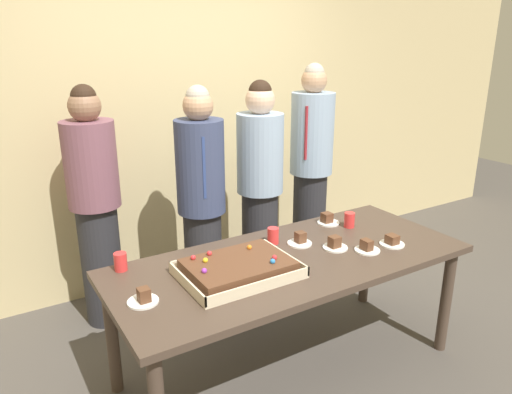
# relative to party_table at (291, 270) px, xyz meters

# --- Properties ---
(ground_plane) EXTENTS (12.00, 12.00, 0.00)m
(ground_plane) POSITION_rel_party_table_xyz_m (0.00, 0.00, -0.67)
(ground_plane) COLOR #4C4742
(interior_back_panel) EXTENTS (8.00, 0.12, 3.00)m
(interior_back_panel) POSITION_rel_party_table_xyz_m (0.00, 1.60, 0.83)
(interior_back_panel) COLOR #CCB784
(interior_back_panel) RESTS_ON ground_plane
(party_table) EXTENTS (2.09, 0.88, 0.75)m
(party_table) POSITION_rel_party_table_xyz_m (0.00, 0.00, 0.00)
(party_table) COLOR #47382D
(party_table) RESTS_ON ground_plane
(sheet_cake) EXTENTS (0.60, 0.45, 0.11)m
(sheet_cake) POSITION_rel_party_table_xyz_m (-0.36, -0.03, 0.12)
(sheet_cake) COLOR beige
(sheet_cake) RESTS_ON party_table
(plated_slice_near_left) EXTENTS (0.15, 0.15, 0.08)m
(plated_slice_near_left) POSITION_rel_party_table_xyz_m (-0.89, -0.04, 0.10)
(plated_slice_near_left) COLOR white
(plated_slice_near_left) RESTS_ON party_table
(plated_slice_near_right) EXTENTS (0.15, 0.15, 0.07)m
(plated_slice_near_right) POSITION_rel_party_table_xyz_m (0.16, 0.13, 0.10)
(plated_slice_near_right) COLOR white
(plated_slice_near_right) RESTS_ON party_table
(plated_slice_far_left) EXTENTS (0.15, 0.15, 0.06)m
(plated_slice_far_left) POSITION_rel_party_table_xyz_m (0.63, -0.17, 0.10)
(plated_slice_far_left) COLOR white
(plated_slice_far_left) RESTS_ON party_table
(plated_slice_far_right) EXTENTS (0.15, 0.15, 0.07)m
(plated_slice_far_right) POSITION_rel_party_table_xyz_m (0.43, -0.16, 0.10)
(plated_slice_far_right) COLOR white
(plated_slice_far_right) RESTS_ON party_table
(plated_slice_center_front) EXTENTS (0.15, 0.15, 0.08)m
(plated_slice_center_front) POSITION_rel_party_table_xyz_m (0.30, -0.03, 0.10)
(plated_slice_center_front) COLOR white
(plated_slice_center_front) RESTS_ON party_table
(plated_slice_center_back) EXTENTS (0.15, 0.15, 0.07)m
(plated_slice_center_back) POSITION_rel_party_table_xyz_m (0.52, 0.31, 0.10)
(plated_slice_center_back) COLOR white
(plated_slice_center_back) RESTS_ON party_table
(drink_cup_nearest) EXTENTS (0.07, 0.07, 0.10)m
(drink_cup_nearest) POSITION_rel_party_table_xyz_m (-0.88, 0.36, 0.13)
(drink_cup_nearest) COLOR red
(drink_cup_nearest) RESTS_ON party_table
(drink_cup_middle) EXTENTS (0.07, 0.07, 0.10)m
(drink_cup_middle) POSITION_rel_party_table_xyz_m (0.61, 0.19, 0.13)
(drink_cup_middle) COLOR red
(drink_cup_middle) RESTS_ON party_table
(drink_cup_far_end) EXTENTS (0.07, 0.07, 0.10)m
(drink_cup_far_end) POSITION_rel_party_table_xyz_m (0.02, 0.23, 0.13)
(drink_cup_far_end) COLOR red
(drink_cup_far_end) RESTS_ON party_table
(person_serving_front) EXTENTS (0.34, 0.34, 1.67)m
(person_serving_front) POSITION_rel_party_table_xyz_m (0.33, 0.87, 0.20)
(person_serving_front) COLOR #28282D
(person_serving_front) RESTS_ON ground_plane
(person_green_shirt_behind) EXTENTS (0.34, 0.34, 1.68)m
(person_green_shirt_behind) POSITION_rel_party_table_xyz_m (-0.81, 1.14, 0.20)
(person_green_shirt_behind) COLOR #28282D
(person_green_shirt_behind) RESTS_ON ground_plane
(person_striped_tie_right) EXTENTS (0.33, 0.33, 1.66)m
(person_striped_tie_right) POSITION_rel_party_table_xyz_m (-0.16, 0.85, 0.20)
(person_striped_tie_right) COLOR #28282D
(person_striped_tie_right) RESTS_ON ground_plane
(person_far_right_suit) EXTENTS (0.34, 0.34, 1.77)m
(person_far_right_suit) POSITION_rel_party_table_xyz_m (0.87, 0.95, 0.25)
(person_far_right_suit) COLOR #28282D
(person_far_right_suit) RESTS_ON ground_plane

